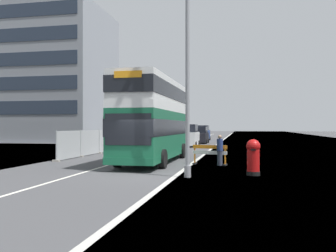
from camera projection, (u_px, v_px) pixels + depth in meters
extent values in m
cube|color=#424244|center=(139.00, 177.00, 15.89)|extent=(140.00, 280.00, 0.10)
cube|color=#B2AFA8|center=(174.00, 177.00, 15.57)|extent=(0.24, 196.00, 0.01)
cube|color=silver|center=(77.00, 174.00, 16.47)|extent=(0.16, 168.00, 0.01)
cube|color=#145638|center=(155.00, 134.00, 22.13)|extent=(2.49, 10.64, 2.71)
cube|color=silver|center=(155.00, 109.00, 22.13)|extent=(2.49, 10.64, 0.40)
cube|color=silver|center=(155.00, 93.00, 22.13)|extent=(2.46, 10.53, 1.50)
cube|color=black|center=(155.00, 127.00, 22.13)|extent=(2.51, 10.74, 0.87)
cube|color=black|center=(155.00, 93.00, 22.13)|extent=(2.50, 10.69, 0.83)
cube|color=black|center=(128.00, 129.00, 16.90)|extent=(2.26, 0.07, 1.49)
cube|color=orange|center=(128.00, 74.00, 16.90)|extent=(1.35, 0.06, 0.32)
cube|color=#145638|center=(155.00, 153.00, 22.13)|extent=(2.51, 10.74, 0.36)
cylinder|color=black|center=(118.00, 158.00, 19.15)|extent=(0.30, 1.00, 1.00)
cylinder|color=black|center=(163.00, 159.00, 18.65)|extent=(0.30, 1.00, 1.00)
cylinder|color=black|center=(148.00, 150.00, 25.24)|extent=(0.30, 1.00, 1.00)
cylinder|color=black|center=(183.00, 151.00, 24.74)|extent=(0.30, 1.00, 1.00)
cylinder|color=gray|center=(188.00, 67.00, 15.46)|extent=(0.18, 0.18, 9.43)
cylinder|color=gray|center=(188.00, 172.00, 15.46)|extent=(0.29, 0.29, 0.50)
cylinder|color=black|center=(253.00, 173.00, 16.12)|extent=(0.60, 0.60, 0.18)
cylinder|color=#AD0F0F|center=(253.00, 159.00, 16.12)|extent=(0.55, 0.55, 1.12)
sphere|color=#AD0F0F|center=(253.00, 146.00, 16.12)|extent=(0.62, 0.62, 0.62)
cube|color=black|center=(253.00, 150.00, 15.84)|extent=(0.22, 0.03, 0.07)
cube|color=orange|center=(210.00, 147.00, 20.45)|extent=(1.96, 0.47, 0.20)
cube|color=white|center=(210.00, 152.00, 20.45)|extent=(1.96, 0.47, 0.20)
cube|color=orange|center=(195.00, 155.00, 20.80)|extent=(0.08, 0.08, 1.02)
cube|color=black|center=(195.00, 163.00, 20.80)|extent=(0.22, 0.46, 0.08)
cube|color=orange|center=(225.00, 156.00, 20.10)|extent=(0.08, 0.08, 1.02)
cube|color=black|center=(225.00, 165.00, 20.10)|extent=(0.22, 0.46, 0.08)
cube|color=#A8AAAD|center=(69.00, 145.00, 23.85)|extent=(0.04, 3.26, 1.84)
cube|color=#A8AAAD|center=(90.00, 142.00, 27.18)|extent=(0.04, 3.26, 1.84)
cube|color=#A8AAAD|center=(107.00, 141.00, 30.51)|extent=(0.04, 3.26, 1.84)
cube|color=#A8AAAD|center=(120.00, 139.00, 33.84)|extent=(0.04, 3.26, 1.84)
cube|color=#A8AAAD|center=(131.00, 138.00, 37.18)|extent=(0.04, 3.26, 1.84)
cube|color=#A8AAAD|center=(140.00, 137.00, 40.51)|extent=(0.04, 3.26, 1.84)
cylinder|color=#939699|center=(56.00, 146.00, 22.18)|extent=(0.06, 0.06, 1.94)
cube|color=gray|center=(56.00, 161.00, 22.18)|extent=(0.44, 0.20, 0.12)
cylinder|color=#939699|center=(80.00, 143.00, 25.52)|extent=(0.06, 0.06, 1.94)
cube|color=gray|center=(80.00, 156.00, 25.52)|extent=(0.44, 0.20, 0.12)
cylinder|color=#939699|center=(99.00, 141.00, 28.85)|extent=(0.06, 0.06, 1.94)
cube|color=gray|center=(99.00, 153.00, 28.85)|extent=(0.44, 0.20, 0.12)
cylinder|color=#939699|center=(114.00, 140.00, 32.18)|extent=(0.06, 0.06, 1.94)
cube|color=gray|center=(114.00, 150.00, 32.18)|extent=(0.44, 0.20, 0.12)
cylinder|color=#939699|center=(126.00, 138.00, 35.51)|extent=(0.06, 0.06, 1.94)
cube|color=gray|center=(126.00, 148.00, 35.51)|extent=(0.44, 0.20, 0.12)
cylinder|color=#939699|center=(136.00, 137.00, 38.84)|extent=(0.06, 0.06, 1.94)
cube|color=gray|center=(136.00, 146.00, 38.84)|extent=(0.44, 0.20, 0.12)
cylinder|color=#939699|center=(144.00, 137.00, 42.17)|extent=(0.06, 0.06, 1.94)
cube|color=gray|center=(144.00, 144.00, 42.17)|extent=(0.44, 0.20, 0.12)
cube|color=silver|center=(189.00, 139.00, 38.64)|extent=(1.83, 4.37, 1.35)
cube|color=black|center=(189.00, 128.00, 38.64)|extent=(1.69, 2.40, 0.84)
cylinder|color=black|center=(199.00, 143.00, 39.78)|extent=(0.20, 0.60, 0.60)
cylinder|color=black|center=(182.00, 143.00, 40.15)|extent=(0.20, 0.60, 0.60)
cylinder|color=black|center=(196.00, 144.00, 37.13)|extent=(0.20, 0.60, 0.60)
cylinder|color=black|center=(178.00, 144.00, 37.49)|extent=(0.20, 0.60, 0.60)
cube|color=black|center=(200.00, 137.00, 45.80)|extent=(1.71, 4.58, 1.14)
cube|color=black|center=(200.00, 130.00, 45.80)|extent=(1.57, 2.52, 0.80)
cylinder|color=black|center=(208.00, 141.00, 47.02)|extent=(0.20, 0.60, 0.60)
cylinder|color=black|center=(195.00, 140.00, 47.36)|extent=(0.20, 0.60, 0.60)
cylinder|color=black|center=(206.00, 141.00, 44.24)|extent=(0.20, 0.60, 0.60)
cylinder|color=black|center=(192.00, 141.00, 44.58)|extent=(0.20, 0.60, 0.60)
cube|color=navy|center=(203.00, 135.00, 54.27)|extent=(1.78, 4.56, 1.39)
cube|color=black|center=(203.00, 128.00, 54.27)|extent=(1.64, 2.51, 0.72)
cylinder|color=black|center=(210.00, 138.00, 55.48)|extent=(0.20, 0.60, 0.60)
cylinder|color=black|center=(198.00, 138.00, 55.83)|extent=(0.20, 0.60, 0.60)
cylinder|color=black|center=(208.00, 139.00, 52.71)|extent=(0.20, 0.60, 0.60)
cylinder|color=black|center=(196.00, 139.00, 53.06)|extent=(0.20, 0.60, 0.60)
cylinder|color=#4C3D2D|center=(110.00, 128.00, 52.76)|extent=(0.33, 0.33, 3.75)
cylinder|color=#4C3D2D|center=(116.00, 120.00, 52.76)|extent=(1.76, 0.51, 1.14)
cylinder|color=#4C3D2D|center=(114.00, 116.00, 53.09)|extent=(1.00, 0.98, 1.46)
cylinder|color=#4C3D2D|center=(111.00, 113.00, 53.56)|extent=(0.31, 1.72, 1.73)
cylinder|color=#4C3D2D|center=(108.00, 117.00, 53.05)|extent=(0.83, 0.64, 0.99)
cylinder|color=#4C3D2D|center=(105.00, 119.00, 52.73)|extent=(1.38, 0.46, 1.40)
cylinder|color=#4C3D2D|center=(107.00, 119.00, 51.97)|extent=(0.42, 1.75, 1.24)
cylinder|color=#4C3D2D|center=(110.00, 119.00, 52.30)|extent=(0.65, 1.02, 1.21)
cylinder|color=#2D3342|center=(220.00, 158.00, 20.09)|extent=(0.29, 0.29, 0.82)
cylinder|color=navy|center=(220.00, 145.00, 20.09)|extent=(0.34, 0.34, 0.66)
sphere|color=#937056|center=(220.00, 137.00, 20.09)|extent=(0.22, 0.22, 0.22)
cube|color=gray|center=(28.00, 78.00, 53.81)|extent=(23.91, 13.52, 18.82)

